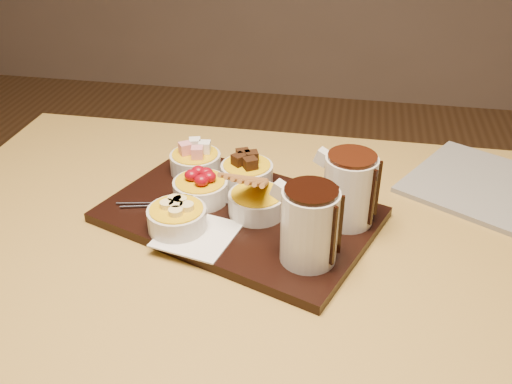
% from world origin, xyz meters
% --- Properties ---
extents(dining_table, '(1.20, 0.80, 0.75)m').
position_xyz_m(dining_table, '(0.00, 0.00, 0.65)').
color(dining_table, '#AC8A40').
rests_on(dining_table, ground).
extents(serving_board, '(0.54, 0.44, 0.02)m').
position_xyz_m(serving_board, '(-0.02, 0.03, 0.76)').
color(serving_board, black).
rests_on(serving_board, dining_table).
extents(napkin, '(0.14, 0.14, 0.00)m').
position_xyz_m(napkin, '(-0.07, -0.06, 0.77)').
color(napkin, white).
rests_on(napkin, serving_board).
extents(bowl_marshmallows, '(0.10, 0.10, 0.04)m').
position_xyz_m(bowl_marshmallows, '(-0.13, 0.15, 0.79)').
color(bowl_marshmallows, beige).
rests_on(bowl_marshmallows, serving_board).
extents(bowl_cake, '(0.10, 0.10, 0.04)m').
position_xyz_m(bowl_cake, '(-0.02, 0.13, 0.79)').
color(bowl_cake, beige).
rests_on(bowl_cake, serving_board).
extents(bowl_strawberries, '(0.10, 0.10, 0.04)m').
position_xyz_m(bowl_strawberries, '(-0.10, 0.05, 0.79)').
color(bowl_strawberries, beige).
rests_on(bowl_strawberries, serving_board).
extents(bowl_biscotti, '(0.10, 0.10, 0.04)m').
position_xyz_m(bowl_biscotti, '(0.01, 0.03, 0.79)').
color(bowl_biscotti, beige).
rests_on(bowl_biscotti, serving_board).
extents(bowl_bananas, '(0.10, 0.10, 0.04)m').
position_xyz_m(bowl_bananas, '(-0.11, -0.04, 0.79)').
color(bowl_bananas, beige).
rests_on(bowl_bananas, serving_board).
extents(pitcher_dark_chocolate, '(0.11, 0.11, 0.12)m').
position_xyz_m(pitcher_dark_chocolate, '(0.11, -0.08, 0.83)').
color(pitcher_dark_chocolate, silver).
rests_on(pitcher_dark_chocolate, serving_board).
extents(pitcher_milk_chocolate, '(0.11, 0.11, 0.12)m').
position_xyz_m(pitcher_milk_chocolate, '(0.17, 0.03, 0.83)').
color(pitcher_milk_chocolate, silver).
rests_on(pitcher_milk_chocolate, serving_board).
extents(fondue_skewers, '(0.08, 0.26, 0.01)m').
position_xyz_m(fondue_skewers, '(-0.11, 0.03, 0.77)').
color(fondue_skewers, silver).
rests_on(fondue_skewers, serving_board).
extents(newspaper, '(0.42, 0.39, 0.01)m').
position_xyz_m(newspaper, '(0.46, 0.21, 0.76)').
color(newspaper, beige).
rests_on(newspaper, dining_table).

